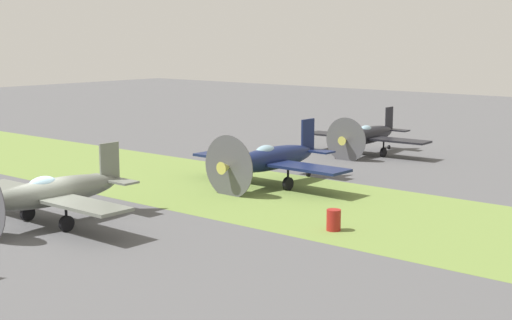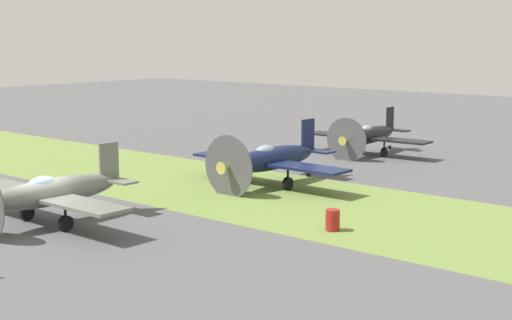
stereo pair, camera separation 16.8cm
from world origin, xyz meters
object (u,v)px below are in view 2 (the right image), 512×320
at_px(fuel_drum, 333,220).
at_px(airplane_lead, 51,192).
at_px(airplane_trail, 369,135).
at_px(airplane_wingman, 271,159).

bearing_deg(fuel_drum, airplane_lead, 35.01).
relative_size(airplane_trail, fuel_drum, 9.92).
bearing_deg(airplane_trail, airplane_wingman, 94.42).
xyz_separation_m(airplane_lead, fuel_drum, (-9.89, -6.92, -0.96)).
distance_m(airplane_wingman, fuel_drum, 9.90).
height_order(airplane_lead, airplane_wingman, airplane_wingman).
distance_m(airplane_wingman, airplane_trail, 12.75).
distance_m(airplane_lead, fuel_drum, 12.11).
bearing_deg(airplane_trail, airplane_lead, 86.54).
bearing_deg(airplane_lead, fuel_drum, -145.26).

